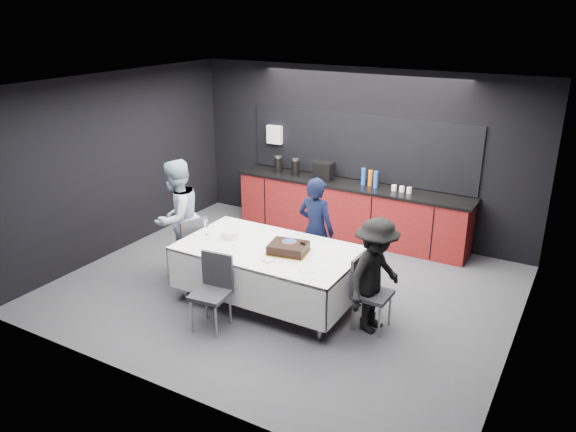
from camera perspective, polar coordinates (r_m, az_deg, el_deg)
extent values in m
plane|color=#44454A|center=(7.91, -0.36, -7.36)|extent=(6.00, 6.00, 0.00)
cube|color=white|center=(7.05, -0.41, 13.19)|extent=(6.00, 5.00, 0.04)
cube|color=black|center=(9.52, 7.22, 6.39)|extent=(6.00, 0.04, 2.80)
cube|color=black|center=(5.49, -13.61, -4.86)|extent=(6.00, 0.04, 2.80)
cube|color=black|center=(9.18, -16.89, 5.12)|extent=(0.04, 5.00, 2.80)
cube|color=black|center=(6.49, 23.21, -1.99)|extent=(0.04, 5.00, 2.80)
cube|color=maroon|center=(9.53, 6.27, 0.47)|extent=(4.00, 0.60, 0.90)
cube|color=black|center=(9.38, 6.38, 3.17)|extent=(4.10, 0.64, 0.04)
cube|color=black|center=(9.48, 7.20, 6.95)|extent=(4.00, 0.03, 1.10)
cube|color=white|center=(10.13, -1.34, 8.27)|extent=(0.28, 0.12, 0.32)
cylinder|color=black|center=(9.95, -1.01, 5.21)|extent=(0.14, 0.14, 0.26)
cylinder|color=black|center=(9.78, 0.76, 4.94)|extent=(0.14, 0.14, 0.26)
cube|color=black|center=(9.53, 3.66, 4.60)|extent=(0.32, 0.24, 0.30)
cylinder|color=blue|center=(9.31, 7.67, 4.00)|extent=(0.07, 0.07, 0.28)
cylinder|color=orange|center=(9.27, 8.35, 3.83)|extent=(0.07, 0.07, 0.26)
cylinder|color=blue|center=(9.16, 8.89, 3.67)|extent=(0.07, 0.07, 0.28)
cylinder|color=white|center=(9.11, 10.72, 2.83)|extent=(0.08, 0.08, 0.09)
cylinder|color=white|center=(9.07, 11.49, 2.69)|extent=(0.08, 0.08, 0.09)
cylinder|color=white|center=(9.04, 12.21, 2.57)|extent=(0.08, 0.08, 0.09)
cylinder|color=#99999E|center=(9.91, -1.02, 6.01)|extent=(0.12, 0.12, 0.03)
cylinder|color=#99999E|center=(9.75, 0.76, 5.76)|extent=(0.12, 0.12, 0.03)
cylinder|color=#99999E|center=(7.61, -10.38, -5.76)|extent=(0.06, 0.06, 0.75)
cylinder|color=#99999E|center=(8.32, -6.00, -3.16)|extent=(0.06, 0.06, 0.75)
cylinder|color=#99999E|center=(6.62, 3.27, -9.66)|extent=(0.06, 0.06, 0.75)
cylinder|color=#99999E|center=(7.43, 6.76, -6.23)|extent=(0.06, 0.06, 0.75)
cube|color=white|center=(7.27, -1.96, -3.34)|extent=(2.32, 1.32, 0.04)
cube|color=white|center=(6.90, -4.78, -7.25)|extent=(2.32, 0.02, 0.55)
cube|color=white|center=(7.89, 0.54, -3.44)|extent=(2.32, 0.02, 0.55)
cube|color=white|center=(7.99, -8.99, -3.39)|extent=(0.02, 1.32, 0.55)
cube|color=white|center=(6.91, 6.29, -7.25)|extent=(0.02, 1.32, 0.55)
cube|color=yellow|center=(7.11, 0.03, -3.69)|extent=(0.57, 0.49, 0.01)
cube|color=black|center=(7.08, 0.03, -3.28)|extent=(0.52, 0.45, 0.10)
cube|color=black|center=(7.06, 0.03, -2.85)|extent=(0.52, 0.45, 0.01)
cylinder|color=#E65613|center=(7.11, 0.13, -2.59)|extent=(0.18, 0.18, 0.00)
cylinder|color=#163EAA|center=(7.11, 0.13, -2.56)|extent=(0.15, 0.15, 0.01)
sphere|color=black|center=(7.07, 1.78, -2.62)|extent=(0.04, 0.04, 0.04)
sphere|color=black|center=(7.03, 1.77, -2.77)|extent=(0.04, 0.04, 0.04)
sphere|color=black|center=(7.04, 1.49, -2.70)|extent=(0.04, 0.04, 0.04)
cylinder|color=white|center=(7.57, -5.92, -1.86)|extent=(0.23, 0.23, 0.10)
cylinder|color=white|center=(7.14, -6.90, -3.73)|extent=(0.20, 0.20, 0.01)
cylinder|color=white|center=(6.99, 3.32, -4.17)|extent=(0.18, 0.18, 0.01)
cylinder|color=white|center=(6.66, 2.02, -5.46)|extent=(0.22, 0.22, 0.01)
cylinder|color=white|center=(7.58, 1.02, -2.10)|extent=(0.22, 0.22, 0.01)
cube|color=white|center=(6.88, -2.13, -4.51)|extent=(0.17, 0.13, 0.02)
cylinder|color=white|center=(7.73, -8.25, -1.87)|extent=(0.06, 0.06, 0.00)
cylinder|color=white|center=(7.71, -8.27, -1.45)|extent=(0.01, 0.01, 0.12)
cylinder|color=white|center=(7.67, -8.31, -0.69)|extent=(0.05, 0.05, 0.10)
cube|color=#2C2D31|center=(8.22, -10.11, -3.09)|extent=(0.54, 0.54, 0.05)
cube|color=#2C2D31|center=(7.98, -9.51, -1.86)|extent=(0.18, 0.41, 0.45)
cylinder|color=#99999E|center=(8.53, -9.64, -3.86)|extent=(0.03, 0.03, 0.44)
cylinder|color=#99999E|center=(8.38, -11.61, -4.47)|extent=(0.03, 0.03, 0.44)
cylinder|color=#99999E|center=(8.26, -8.39, -4.61)|extent=(0.03, 0.03, 0.44)
cylinder|color=#99999E|center=(8.11, -10.41, -5.25)|extent=(0.03, 0.03, 0.44)
cube|color=#2C2D31|center=(6.89, 8.59, -7.90)|extent=(0.43, 0.43, 0.05)
cube|color=#2C2D31|center=(6.83, 7.22, -5.69)|extent=(0.05, 0.42, 0.45)
cylinder|color=#99999E|center=(6.81, 9.26, -10.53)|extent=(0.03, 0.03, 0.44)
cylinder|color=#99999E|center=(7.08, 10.31, -9.27)|extent=(0.03, 0.03, 0.44)
cylinder|color=#99999E|center=(6.92, 6.61, -9.84)|extent=(0.03, 0.03, 0.44)
cylinder|color=#99999E|center=(7.19, 7.76, -8.64)|extent=(0.03, 0.03, 0.44)
cube|color=#2C2D31|center=(6.87, -7.90, -7.93)|extent=(0.46, 0.46, 0.05)
cube|color=#2C2D31|center=(6.90, -7.19, -5.43)|extent=(0.42, 0.08, 0.45)
cylinder|color=#99999E|center=(6.94, -9.77, -9.90)|extent=(0.03, 0.03, 0.44)
cylinder|color=#99999E|center=(6.78, -7.31, -10.56)|extent=(0.03, 0.03, 0.44)
cylinder|color=#99999E|center=(7.19, -8.28, -8.68)|extent=(0.03, 0.03, 0.44)
cylinder|color=#99999E|center=(7.03, -5.89, -9.27)|extent=(0.03, 0.03, 0.44)
imported|color=black|center=(7.84, 2.84, -1.45)|extent=(0.59, 0.41, 1.54)
imported|color=#9EB4C6|center=(8.19, -11.20, -0.22)|extent=(0.65, 0.83, 1.71)
imported|color=black|center=(6.73, 8.86, -6.02)|extent=(0.70, 1.01, 1.44)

